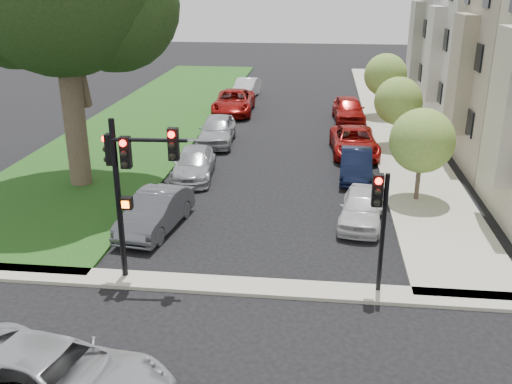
# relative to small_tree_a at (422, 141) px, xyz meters

# --- Properties ---
(ground) EXTENTS (140.00, 140.00, 0.00)m
(ground) POSITION_rel_small_tree_a_xyz_m (-6.20, -9.92, -2.64)
(ground) COLOR black
(ground) RESTS_ON ground
(grass_strip) EXTENTS (8.00, 44.00, 0.12)m
(grass_strip) POSITION_rel_small_tree_a_xyz_m (-15.20, 14.08, -2.58)
(grass_strip) COLOR #2D501D
(grass_strip) RESTS_ON ground
(sidewalk_right) EXTENTS (3.50, 44.00, 0.12)m
(sidewalk_right) POSITION_rel_small_tree_a_xyz_m (0.55, 14.08, -2.58)
(sidewalk_right) COLOR #A9A598
(sidewalk_right) RESTS_ON ground
(sidewalk_cross) EXTENTS (60.00, 1.00, 0.12)m
(sidewalk_cross) POSITION_rel_small_tree_a_xyz_m (-6.20, -7.92, -2.58)
(sidewalk_cross) COLOR #A9A598
(sidewalk_cross) RESTS_ON ground
(house_c) EXTENTS (7.70, 7.55, 15.97)m
(house_c) POSITION_rel_small_tree_a_xyz_m (6.25, 13.08, 4.30)
(house_c) COLOR #B3A69B
(house_c) RESTS_ON ground
(house_d) EXTENTS (7.70, 7.55, 15.97)m
(house_d) POSITION_rel_small_tree_a_xyz_m (6.25, 20.58, 4.30)
(house_d) COLOR slate
(house_d) RESTS_ON ground
(small_tree_a) EXTENTS (2.64, 2.64, 3.96)m
(small_tree_a) POSITION_rel_small_tree_a_xyz_m (0.00, 0.00, 0.00)
(small_tree_a) COLOR #302319
(small_tree_a) RESTS_ON ground
(small_tree_b) EXTENTS (2.59, 2.59, 3.88)m
(small_tree_b) POSITION_rel_small_tree_a_xyz_m (0.00, 8.14, -0.05)
(small_tree_b) COLOR #302319
(small_tree_b) RESTS_ON ground
(small_tree_c) EXTENTS (2.81, 2.81, 4.21)m
(small_tree_c) POSITION_rel_small_tree_a_xyz_m (0.00, 15.41, 0.17)
(small_tree_c) COLOR #302319
(small_tree_c) RESTS_ON ground
(traffic_signal_main) EXTENTS (2.49, 0.65, 5.11)m
(traffic_signal_main) POSITION_rel_small_tree_a_xyz_m (-9.60, -7.69, 0.89)
(traffic_signal_main) COLOR black
(traffic_signal_main) RESTS_ON ground
(traffic_signal_secondary) EXTENTS (0.47, 0.38, 3.77)m
(traffic_signal_secondary) POSITION_rel_small_tree_a_xyz_m (-2.34, -7.73, -0.01)
(traffic_signal_secondary) COLOR black
(traffic_signal_secondary) RESTS_ON ground
(car_cross_near) EXTENTS (5.72, 3.44, 1.49)m
(car_cross_near) POSITION_rel_small_tree_a_xyz_m (-9.59, -13.45, -1.89)
(car_cross_near) COLOR #999BA0
(car_cross_near) RESTS_ON ground
(car_parked_0) EXTENTS (2.06, 4.07, 1.33)m
(car_parked_0) POSITION_rel_small_tree_a_xyz_m (-2.43, -2.59, -1.97)
(car_parked_0) COLOR silver
(car_parked_0) RESTS_ON ground
(car_parked_1) EXTENTS (1.60, 4.14, 1.34)m
(car_parked_1) POSITION_rel_small_tree_a_xyz_m (-2.39, 2.71, -1.96)
(car_parked_1) COLOR black
(car_parked_1) RESTS_ON ground
(car_parked_2) EXTENTS (2.62, 5.17, 1.40)m
(car_parked_2) POSITION_rel_small_tree_a_xyz_m (-2.30, 6.57, -1.94)
(car_parked_2) COLOR maroon
(car_parked_2) RESTS_ON ground
(car_parked_3) EXTENTS (2.20, 4.81, 1.60)m
(car_parked_3) POSITION_rel_small_tree_a_xyz_m (-2.34, 14.00, -1.84)
(car_parked_3) COLOR maroon
(car_parked_3) RESTS_ON ground
(car_parked_5) EXTENTS (2.10, 4.51, 1.43)m
(car_parked_5) POSITION_rel_small_tree_a_xyz_m (-10.06, -4.02, -1.92)
(car_parked_5) COLOR #3F4247
(car_parked_5) RESTS_ON ground
(car_parked_6) EXTENTS (2.24, 4.64, 1.30)m
(car_parked_6) POSITION_rel_small_tree_a_xyz_m (-9.94, 1.99, -1.98)
(car_parked_6) COLOR #999BA0
(car_parked_6) RESTS_ON ground
(car_parked_7) EXTENTS (2.15, 4.77, 1.59)m
(car_parked_7) POSITION_rel_small_tree_a_xyz_m (-9.87, 7.80, -1.84)
(car_parked_7) COLOR #999BA0
(car_parked_7) RESTS_ON ground
(car_parked_8) EXTENTS (2.86, 5.76, 1.57)m
(car_parked_8) POSITION_rel_small_tree_a_xyz_m (-10.10, 15.45, -1.85)
(car_parked_8) COLOR maroon
(car_parked_8) RESTS_ON ground
(car_parked_9) EXTENTS (1.87, 4.48, 1.44)m
(car_parked_9) POSITION_rel_small_tree_a_xyz_m (-9.96, 20.98, -1.92)
(car_parked_9) COLOR silver
(car_parked_9) RESTS_ON ground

